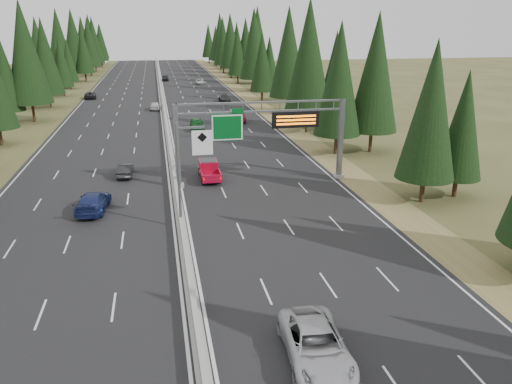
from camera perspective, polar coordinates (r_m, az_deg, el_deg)
road at (r=91.46m, az=-10.47°, el=9.17°), size 32.00×260.00×0.08m
shoulder_right at (r=93.42m, az=0.65°, el=9.66°), size 3.60×260.00×0.06m
shoulder_left at (r=92.93m, az=-21.61°, el=8.32°), size 3.60×260.00×0.06m
median_barrier at (r=91.40m, az=-10.49°, el=9.40°), size 0.70×260.00×0.85m
sign_gantry at (r=47.24m, az=1.42°, el=7.17°), size 16.75×0.98×7.80m
hov_sign_pole at (r=36.67m, az=-7.96°, el=2.72°), size 2.80×0.50×8.00m
tree_row_right at (r=93.45m, az=3.10°, el=15.32°), size 11.99×244.22×18.87m
tree_row_left at (r=88.74m, az=-25.57°, el=13.50°), size 11.62×245.04×18.87m
silver_minivan at (r=23.78m, az=6.85°, el=-16.95°), size 3.06×6.02×1.63m
red_pickup at (r=49.83m, az=-5.43°, el=2.68°), size 1.87×5.23×1.71m
car_ahead_green at (r=73.46m, az=-6.79°, el=7.74°), size 2.08×4.87×1.64m
car_ahead_dkred at (r=78.95m, az=-1.94°, el=8.57°), size 1.73×4.61×1.50m
car_ahead_dkgrey at (r=99.72m, az=-3.62°, el=10.64°), size 2.05×4.83×1.39m
car_ahead_white at (r=130.27m, az=-6.43°, el=12.43°), size 2.37×4.68×1.27m
car_ahead_far at (r=139.90m, az=-10.35°, el=12.73°), size 2.01×4.63×1.56m
car_onc_near at (r=51.89m, az=-14.73°, el=2.46°), size 1.52×4.02×1.31m
car_onc_blue at (r=42.94m, az=-18.13°, el=-1.06°), size 2.73×5.60×1.57m
car_onc_white at (r=91.98m, az=-11.45°, el=9.64°), size 2.03×4.33×1.43m
car_onc_far at (r=109.67m, az=-18.43°, el=10.46°), size 2.63×5.05×1.36m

